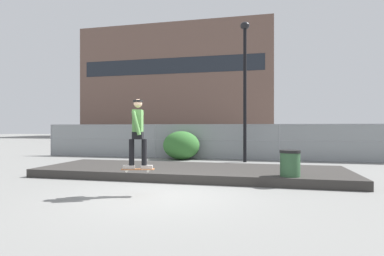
{
  "coord_description": "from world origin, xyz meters",
  "views": [
    {
      "loc": [
        2.43,
        -7.23,
        1.68
      ],
      "look_at": [
        -0.57,
        5.96,
        1.65
      ],
      "focal_mm": 28.83,
      "sensor_mm": 36.0,
      "label": 1
    }
  ],
  "objects_px": {
    "street_lamp": "(245,75)",
    "trash_bin": "(290,168)",
    "parked_car_near": "(149,140)",
    "shrub_left": "(181,145)",
    "parked_car_mid": "(239,140)",
    "skateboard": "(138,169)",
    "skater": "(138,129)"
  },
  "relations": [
    {
      "from": "street_lamp",
      "to": "trash_bin",
      "type": "relative_size",
      "value": 6.57
    },
    {
      "from": "parked_car_near",
      "to": "shrub_left",
      "type": "height_order",
      "value": "parked_car_near"
    },
    {
      "from": "street_lamp",
      "to": "parked_car_mid",
      "type": "distance_m",
      "value": 6.08
    },
    {
      "from": "skateboard",
      "to": "skater",
      "type": "distance_m",
      "value": 0.98
    },
    {
      "from": "shrub_left",
      "to": "street_lamp",
      "type": "bearing_deg",
      "value": -8.51
    },
    {
      "from": "skateboard",
      "to": "parked_car_near",
      "type": "relative_size",
      "value": 0.19
    },
    {
      "from": "skater",
      "to": "street_lamp",
      "type": "bearing_deg",
      "value": 74.85
    },
    {
      "from": "skateboard",
      "to": "shrub_left",
      "type": "bearing_deg",
      "value": 97.68
    },
    {
      "from": "skater",
      "to": "street_lamp",
      "type": "relative_size",
      "value": 0.25
    },
    {
      "from": "skateboard",
      "to": "parked_car_mid",
      "type": "relative_size",
      "value": 0.19
    },
    {
      "from": "parked_car_near",
      "to": "parked_car_mid",
      "type": "xyz_separation_m",
      "value": [
        6.06,
        0.41,
        0.0
      ]
    },
    {
      "from": "street_lamp",
      "to": "parked_car_near",
      "type": "distance_m",
      "value": 8.79
    },
    {
      "from": "skateboard",
      "to": "shrub_left",
      "type": "distance_m",
      "value": 8.56
    },
    {
      "from": "parked_car_near",
      "to": "shrub_left",
      "type": "bearing_deg",
      "value": -50.64
    },
    {
      "from": "parked_car_near",
      "to": "skater",
      "type": "bearing_deg",
      "value": -70.27
    },
    {
      "from": "skateboard",
      "to": "parked_car_near",
      "type": "bearing_deg",
      "value": 109.73
    },
    {
      "from": "street_lamp",
      "to": "shrub_left",
      "type": "bearing_deg",
      "value": 171.49
    },
    {
      "from": "parked_car_mid",
      "to": "parked_car_near",
      "type": "bearing_deg",
      "value": -176.12
    },
    {
      "from": "parked_car_near",
      "to": "skateboard",
      "type": "bearing_deg",
      "value": -70.27
    },
    {
      "from": "street_lamp",
      "to": "parked_car_mid",
      "type": "xyz_separation_m",
      "value": [
        -0.62,
        5.02,
        -3.38
      ]
    },
    {
      "from": "street_lamp",
      "to": "skater",
      "type": "bearing_deg",
      "value": -105.15
    },
    {
      "from": "parked_car_near",
      "to": "trash_bin",
      "type": "height_order",
      "value": "parked_car_near"
    },
    {
      "from": "skateboard",
      "to": "parked_car_mid",
      "type": "xyz_separation_m",
      "value": [
        1.54,
        13.01,
        0.19
      ]
    },
    {
      "from": "skateboard",
      "to": "shrub_left",
      "type": "relative_size",
      "value": 0.43
    },
    {
      "from": "skater",
      "to": "trash_bin",
      "type": "bearing_deg",
      "value": 29.85
    },
    {
      "from": "skater",
      "to": "street_lamp",
      "type": "height_order",
      "value": "street_lamp"
    },
    {
      "from": "skateboard",
      "to": "trash_bin",
      "type": "bearing_deg",
      "value": 29.85
    },
    {
      "from": "skater",
      "to": "parked_car_mid",
      "type": "height_order",
      "value": "skater"
    },
    {
      "from": "skateboard",
      "to": "parked_car_near",
      "type": "xyz_separation_m",
      "value": [
        -4.52,
        12.6,
        0.19
      ]
    },
    {
      "from": "street_lamp",
      "to": "shrub_left",
      "type": "distance_m",
      "value": 4.82
    },
    {
      "from": "skater",
      "to": "parked_car_near",
      "type": "relative_size",
      "value": 0.38
    },
    {
      "from": "parked_car_mid",
      "to": "trash_bin",
      "type": "distance_m",
      "value": 11.08
    }
  ]
}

